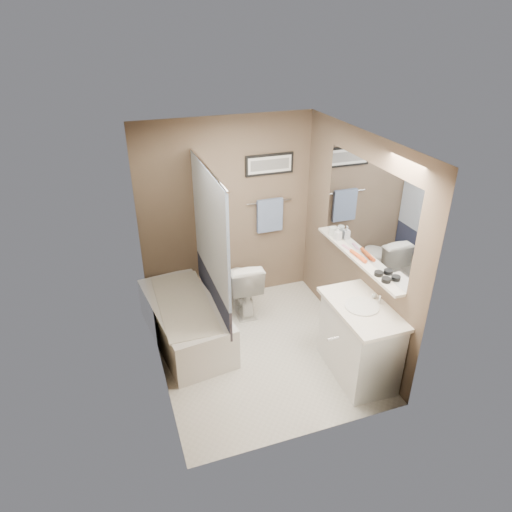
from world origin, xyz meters
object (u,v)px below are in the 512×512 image
object	(u,v)px
toilet	(242,285)
candle_bowl_near	(386,280)
candle_bowl_far	(379,274)
glass_jar	(333,231)
bathtub	(186,322)
soap_bottle	(338,234)
hair_brush_front	(360,257)
hair_brush_back	(357,255)
vanity	(359,342)

from	to	relation	value
toilet	candle_bowl_near	size ratio (longest dim) A/B	8.20
candle_bowl_far	glass_jar	world-z (taller)	glass_jar
bathtub	soap_bottle	distance (m)	2.03
candle_bowl_far	hair_brush_front	bearing A→B (deg)	90.00
soap_bottle	bathtub	bearing A→B (deg)	173.52
hair_brush_front	hair_brush_back	world-z (taller)	same
hair_brush_back	vanity	bearing A→B (deg)	-110.13
bathtub	candle_bowl_near	size ratio (longest dim) A/B	16.67
bathtub	glass_jar	world-z (taller)	glass_jar
candle_bowl_far	vanity	bearing A→B (deg)	-154.97
toilet	candle_bowl_far	size ratio (longest dim) A/B	8.20
bathtub	vanity	xyz separation A→B (m)	(1.60, -1.14, 0.15)
vanity	hair_brush_back	xyz separation A→B (m)	(0.19, 0.50, 0.74)
candle_bowl_far	hair_brush_front	distance (m)	0.36
candle_bowl_far	hair_brush_back	xyz separation A→B (m)	(0.00, 0.42, 0.00)
toilet	hair_brush_back	world-z (taller)	hair_brush_back
candle_bowl_near	candle_bowl_far	world-z (taller)	same
candle_bowl_near	hair_brush_back	bearing A→B (deg)	90.00
hair_brush_back	hair_brush_front	bearing A→B (deg)	-90.00
vanity	bathtub	bearing A→B (deg)	147.03
bathtub	soap_bottle	bearing A→B (deg)	-14.29
hair_brush_back	candle_bowl_near	bearing A→B (deg)	-90.00
hair_brush_front	glass_jar	xyz separation A→B (m)	(0.00, 0.62, 0.03)
vanity	candle_bowl_near	world-z (taller)	candle_bowl_near
hair_brush_back	glass_jar	world-z (taller)	glass_jar
toilet	hair_brush_front	size ratio (longest dim) A/B	3.35
candle_bowl_near	hair_brush_back	world-z (taller)	hair_brush_back
bathtub	hair_brush_back	world-z (taller)	hair_brush_back
vanity	candle_bowl_far	bearing A→B (deg)	27.62
candle_bowl_far	soap_bottle	bearing A→B (deg)	90.00
bathtub	glass_jar	size ratio (longest dim) A/B	15.00
candle_bowl_near	hair_brush_front	size ratio (longest dim) A/B	0.41
hair_brush_front	glass_jar	size ratio (longest dim) A/B	2.20
bathtub	glass_jar	bearing A→B (deg)	-10.24
hair_brush_front	hair_brush_back	distance (m)	0.06
soap_bottle	candle_bowl_near	bearing A→B (deg)	-90.00
hair_brush_front	glass_jar	bearing A→B (deg)	90.00
bathtub	glass_jar	distance (m)	2.01
toilet	candle_bowl_far	xyz separation A→B (m)	(0.98, -1.44, 0.77)
toilet	glass_jar	size ratio (longest dim) A/B	7.38
toilet	hair_brush_back	size ratio (longest dim) A/B	3.35
hair_brush_front	glass_jar	world-z (taller)	glass_jar
candle_bowl_near	soap_bottle	distance (m)	0.98
candle_bowl_near	glass_jar	world-z (taller)	glass_jar
toilet	soap_bottle	bearing A→B (deg)	151.81
toilet	vanity	world-z (taller)	vanity
bathtub	candle_bowl_near	world-z (taller)	candle_bowl_near
toilet	glass_jar	world-z (taller)	glass_jar
soap_bottle	vanity	bearing A→B (deg)	-101.12
vanity	soap_bottle	world-z (taller)	soap_bottle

